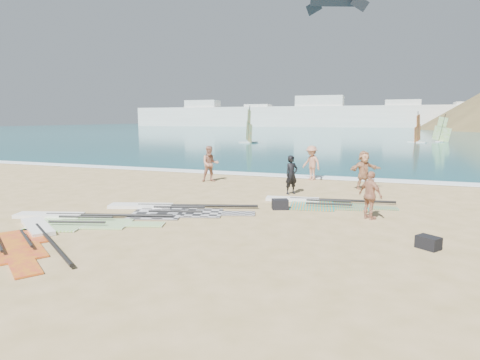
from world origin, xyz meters
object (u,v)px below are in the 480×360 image
(rig_red, at_px, (27,238))
(beachgoer_right, at_px, (364,170))
(beachgoer_left, at_px, (210,164))
(rig_grey, at_px, (167,209))
(beachgoer_mid, at_px, (312,163))
(rig_orange, at_px, (317,203))
(rig_green, at_px, (74,220))
(gear_bag_near, at_px, (280,204))
(beachgoer_back, at_px, (370,195))
(gear_bag_far, at_px, (428,243))
(person_wetsuit, at_px, (291,175))

(rig_red, xyz_separation_m, beachgoer_right, (8.07, 11.26, 0.83))
(rig_red, bearing_deg, beachgoer_left, 121.42)
(rig_grey, xyz_separation_m, beachgoer_mid, (3.52, 8.96, 0.86))
(rig_orange, bearing_deg, rig_red, -141.31)
(rig_green, relative_size, beachgoer_mid, 2.90)
(gear_bag_near, xyz_separation_m, beachgoer_back, (3.06, -0.43, 0.60))
(gear_bag_far, distance_m, beachgoer_right, 8.73)
(rig_green, xyz_separation_m, gear_bag_near, (5.73, 3.84, 0.13))
(rig_grey, height_order, beachgoer_right, beachgoer_right)
(gear_bag_far, height_order, beachgoer_back, beachgoer_back)
(rig_grey, height_order, rig_orange, rig_grey)
(rig_red, relative_size, gear_bag_far, 8.34)
(beachgoer_right, bearing_deg, beachgoer_left, 142.97)
(beachgoer_mid, distance_m, beachgoer_back, 8.43)
(person_wetsuit, bearing_deg, rig_green, -177.70)
(beachgoer_left, xyz_separation_m, beachgoer_right, (7.52, 0.38, -0.03))
(beachgoer_right, bearing_deg, rig_grey, -171.58)
(rig_orange, height_order, gear_bag_far, gear_bag_far)
(rig_orange, height_order, person_wetsuit, person_wetsuit)
(rig_red, height_order, beachgoer_back, beachgoer_back)
(beachgoer_left, bearing_deg, rig_green, -126.45)
(beachgoer_mid, height_order, beachgoer_right, beachgoer_mid)
(rig_green, bearing_deg, rig_orange, 20.18)
(rig_green, relative_size, rig_red, 1.19)
(gear_bag_near, bearing_deg, rig_orange, 49.58)
(rig_red, xyz_separation_m, beachgoer_left, (0.55, 10.88, 0.87))
(rig_red, distance_m, gear_bag_far, 10.42)
(beachgoer_left, relative_size, beachgoer_mid, 1.01)
(rig_red, relative_size, beachgoer_left, 2.40)
(rig_orange, distance_m, gear_bag_far, 5.56)
(gear_bag_near, bearing_deg, beachgoer_right, 64.51)
(gear_bag_near, xyz_separation_m, gear_bag_far, (4.55, -3.06, -0.02))
(rig_red, bearing_deg, beachgoer_mid, 102.26)
(gear_bag_near, height_order, person_wetsuit, person_wetsuit)
(rig_grey, distance_m, rig_red, 4.62)
(beachgoer_right, bearing_deg, beachgoer_back, -125.13)
(rig_green, distance_m, gear_bag_near, 6.90)
(rig_green, distance_m, rig_red, 2.02)
(beachgoer_mid, xyz_separation_m, beachgoer_right, (2.72, -1.95, -0.02))
(gear_bag_far, distance_m, beachgoer_mid, 11.46)
(gear_bag_near, bearing_deg, rig_grey, -156.42)
(beachgoer_left, bearing_deg, rig_grey, -110.47)
(gear_bag_near, distance_m, beachgoer_right, 6.03)
(rig_grey, bearing_deg, gear_bag_far, -27.14)
(person_wetsuit, height_order, beachgoer_back, person_wetsuit)
(beachgoer_right, bearing_deg, gear_bag_near, -155.38)
(beachgoer_mid, bearing_deg, gear_bag_far, -31.19)
(gear_bag_far, xyz_separation_m, beachgoer_left, (-9.49, 8.09, 0.76))
(rig_green, xyz_separation_m, rig_red, (0.24, -2.00, -0.00))
(beachgoer_left, bearing_deg, rig_red, -124.26)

